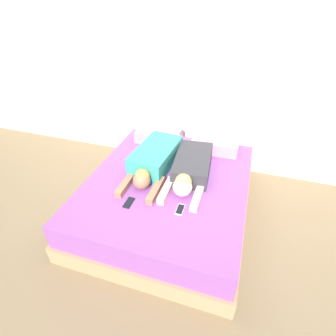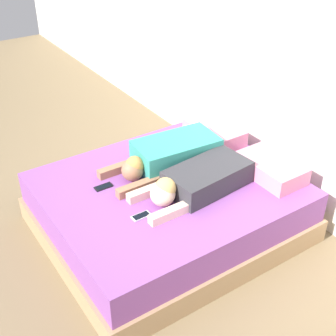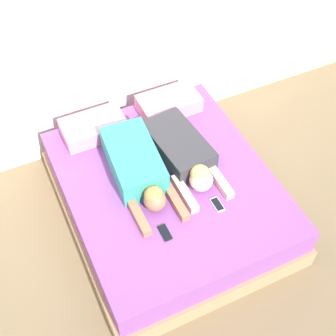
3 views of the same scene
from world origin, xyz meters
name	(u,v)px [view 3 (image 3 of 3)]	position (x,y,z in m)	size (l,w,h in m)	color
ground_plane	(168,212)	(0.00, 0.00, 0.00)	(12.00, 12.00, 0.00)	#7F6B4C
wall_back	(110,21)	(0.00, 1.14, 1.30)	(12.00, 0.06, 2.60)	silver
bed	(168,197)	(0.00, 0.00, 0.23)	(1.71, 1.99, 0.47)	tan
pillow_head_left	(94,127)	(-0.37, 0.77, 0.54)	(0.56, 0.33, 0.14)	pink
pillow_head_right	(169,103)	(0.37, 0.77, 0.54)	(0.56, 0.33, 0.14)	pink
person_left	(137,167)	(-0.21, 0.15, 0.58)	(0.43, 1.03, 0.23)	teal
person_right	(183,153)	(0.21, 0.13, 0.56)	(0.43, 0.99, 0.22)	#333338
cell_phone_left	(165,233)	(-0.24, -0.46, 0.47)	(0.07, 0.14, 0.01)	black
cell_phone_right	(217,204)	(0.24, -0.40, 0.47)	(0.07, 0.14, 0.01)	silver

